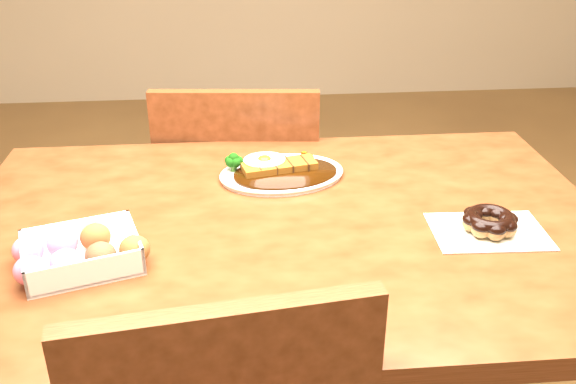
{
  "coord_description": "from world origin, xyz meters",
  "views": [
    {
      "loc": [
        -0.09,
        -1.02,
        1.33
      ],
      "look_at": [
        0.0,
        0.0,
        0.81
      ],
      "focal_mm": 40.0,
      "sensor_mm": 36.0,
      "label": 1
    }
  ],
  "objects": [
    {
      "name": "table",
      "position": [
        0.0,
        0.0,
        0.65
      ],
      "size": [
        1.2,
        0.8,
        0.75
      ],
      "color": "#48220E",
      "rests_on": "ground"
    },
    {
      "name": "chair_far",
      "position": [
        -0.08,
        0.54,
        0.48
      ],
      "size": [
        0.46,
        0.46,
        0.87
      ],
      "rotation": [
        0.0,
        0.0,
        3.05
      ],
      "color": "#48220E",
      "rests_on": "ground"
    },
    {
      "name": "katsu_curry_plate",
      "position": [
        0.0,
        0.19,
        0.76
      ],
      "size": [
        0.28,
        0.22,
        0.05
      ],
      "rotation": [
        0.0,
        0.0,
        0.15
      ],
      "color": "white",
      "rests_on": "table"
    },
    {
      "name": "donut_box",
      "position": [
        -0.35,
        -0.12,
        0.78
      ],
      "size": [
        0.22,
        0.19,
        0.05
      ],
      "rotation": [
        0.0,
        0.0,
        0.3
      ],
      "color": "white",
      "rests_on": "table"
    },
    {
      "name": "pon_de_ring",
      "position": [
        0.36,
        -0.07,
        0.77
      ],
      "size": [
        0.21,
        0.15,
        0.04
      ],
      "rotation": [
        0.0,
        0.0,
        -0.04
      ],
      "color": "silver",
      "rests_on": "table"
    }
  ]
}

